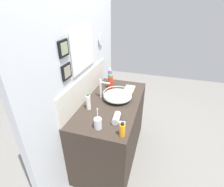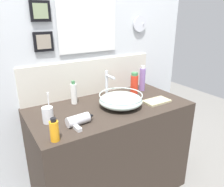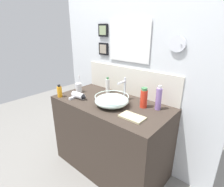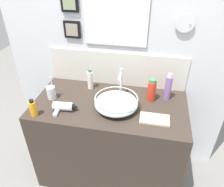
% 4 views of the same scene
% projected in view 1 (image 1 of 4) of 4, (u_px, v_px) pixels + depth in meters
% --- Properties ---
extents(ground_plane, '(6.00, 6.00, 0.00)m').
position_uv_depth(ground_plane, '(112.00, 152.00, 2.46)').
color(ground_plane, gray).
extents(vanity_counter, '(1.25, 0.64, 0.83)m').
position_uv_depth(vanity_counter, '(112.00, 129.00, 2.26)').
color(vanity_counter, '#382D26').
rests_on(vanity_counter, ground).
extents(back_panel, '(2.04, 0.10, 2.34)m').
position_uv_depth(back_panel, '(82.00, 71.00, 1.99)').
color(back_panel, silver).
rests_on(back_panel, ground).
extents(glass_bowl_sink, '(0.34, 0.34, 0.10)m').
position_uv_depth(glass_bowl_sink, '(118.00, 96.00, 2.08)').
color(glass_bowl_sink, silver).
rests_on(glass_bowl_sink, vanity_counter).
extents(faucet, '(0.02, 0.13, 0.24)m').
position_uv_depth(faucet, '(102.00, 87.00, 2.09)').
color(faucet, silver).
rests_on(faucet, vanity_counter).
extents(hair_drier, '(0.20, 0.14, 0.07)m').
position_uv_depth(hair_drier, '(117.00, 117.00, 1.74)').
color(hair_drier, silver).
rests_on(hair_drier, vanity_counter).
extents(toothbrush_cup, '(0.07, 0.07, 0.21)m').
position_uv_depth(toothbrush_cup, '(98.00, 123.00, 1.62)').
color(toothbrush_cup, silver).
rests_on(toothbrush_cup, vanity_counter).
extents(lotion_bottle, '(0.05, 0.05, 0.19)m').
position_uv_depth(lotion_bottle, '(88.00, 102.00, 1.89)').
color(lotion_bottle, white).
rests_on(lotion_bottle, vanity_counter).
extents(soap_dispenser, '(0.05, 0.05, 0.14)m').
position_uv_depth(soap_dispenser, '(122.00, 130.00, 1.52)').
color(soap_dispenser, orange).
rests_on(soap_dispenser, vanity_counter).
extents(shampoo_bottle, '(0.07, 0.07, 0.20)m').
position_uv_depth(shampoo_bottle, '(111.00, 82.00, 2.32)').
color(shampoo_bottle, red).
rests_on(shampoo_bottle, vanity_counter).
extents(spray_bottle, '(0.05, 0.05, 0.24)m').
position_uv_depth(spray_bottle, '(110.00, 77.00, 2.43)').
color(spray_bottle, '#8C6BB2').
rests_on(spray_bottle, vanity_counter).
extents(hand_towel, '(0.22, 0.13, 0.02)m').
position_uv_depth(hand_towel, '(129.00, 89.00, 2.33)').
color(hand_towel, tan).
rests_on(hand_towel, vanity_counter).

